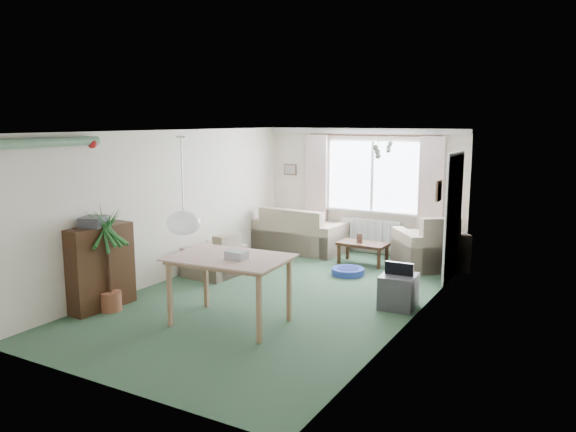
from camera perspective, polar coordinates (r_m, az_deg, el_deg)
The scene contains 25 objects.
ground at distance 8.32m, azimuth -1.03°, elevation -8.14°, with size 6.50×6.50×0.00m, color #305037.
window at distance 10.81m, azimuth 8.61°, elevation 4.03°, with size 1.80×0.03×1.30m, color white.
curtain_rod at distance 10.68m, azimuth 8.56°, elevation 8.10°, with size 2.60×0.03×0.03m, color black.
curtain_left at distance 11.20m, azimuth 2.89°, elevation 3.14°, with size 0.45×0.08×2.00m, color beige.
curtain_right at distance 10.39m, azimuth 14.32°, elevation 2.33°, with size 0.45×0.08×2.00m, color beige.
radiator at distance 10.93m, azimuth 8.39°, elevation -1.74°, with size 1.20×0.10×0.55m, color white.
doorway at distance 9.38m, azimuth 16.49°, elevation -0.20°, with size 0.03×0.95×2.00m, color black.
pendant_lamp at distance 6.02m, azimuth -10.57°, elevation -0.70°, with size 0.36×0.36×0.36m, color white.
tinsel_garland at distance 7.47m, azimuth -23.43°, elevation 6.85°, with size 1.60×1.60×0.12m, color #196626.
bauble_cluster_a at distance 8.20m, azimuth 10.11°, elevation 7.25°, with size 0.20×0.20×0.20m, color silver.
bauble_cluster_b at distance 6.97m, azimuth 9.14°, elevation 6.87°, with size 0.20×0.20×0.20m, color silver.
wall_picture_back at distance 11.56m, azimuth 0.23°, elevation 4.75°, with size 0.28×0.03×0.22m, color brown.
wall_picture_right at distance 8.34m, azimuth 15.07°, elevation 2.49°, with size 0.03×0.24×0.30m, color brown.
sofa at distance 11.06m, azimuth 1.28°, elevation -1.33°, with size 1.73×0.92×0.86m, color #C3BB93.
armchair_corner at distance 10.10m, azimuth 14.21°, elevation -2.45°, with size 1.06×1.00×0.95m, color beige.
armchair_left at distance 9.40m, azimuth -7.53°, elevation -3.84°, with size 0.81×0.77×0.72m, color beige.
coffee_table at distance 10.17m, azimuth 7.60°, elevation -3.76°, with size 0.86×0.48×0.39m, color black.
photo_frame at distance 10.12m, azimuth 7.27°, elevation -2.23°, with size 0.12×0.02×0.16m, color brown.
bookshelf at distance 8.07m, azimuth -18.51°, elevation -4.96°, with size 0.31×0.94×1.15m, color black.
hifi_box at distance 7.87m, azimuth -19.12°, elevation -0.55°, with size 0.28×0.35×0.14m, color #3B3B40.
houseplant at distance 7.89m, azimuth -17.76°, elevation -4.24°, with size 0.61×0.61×1.42m, color #225B1F.
dining_table at distance 7.17m, azimuth -5.91°, elevation -7.58°, with size 1.36×0.91×0.85m, color tan.
gift_box at distance 6.90m, azimuth -5.26°, elevation -4.07°, with size 0.25×0.18×0.12m, color silver.
tv_cube at distance 7.91m, azimuth 11.16°, elevation -7.52°, with size 0.46×0.51×0.46m, color #3D3E43.
pet_bed at distance 9.47m, azimuth 6.11°, elevation -5.62°, with size 0.55×0.55×0.11m, color #213F9A.
Camera 1 is at (4.02, -6.82, 2.55)m, focal length 35.00 mm.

